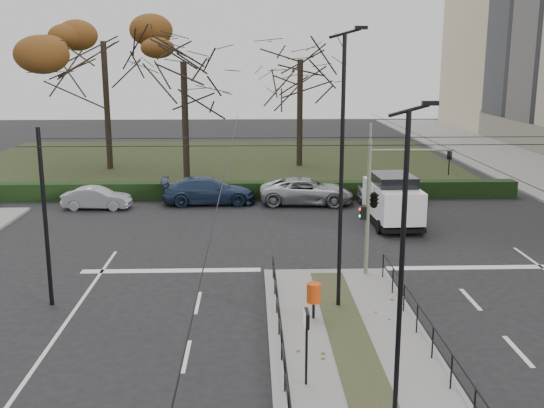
{
  "coord_description": "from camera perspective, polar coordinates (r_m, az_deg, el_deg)",
  "views": [
    {
      "loc": [
        -2.83,
        -18.41,
        8.09
      ],
      "look_at": [
        -2.0,
        6.88,
        2.32
      ],
      "focal_mm": 42.0,
      "sensor_mm": 36.0,
      "label": 1
    }
  ],
  "objects": [
    {
      "name": "ground",
      "position": [
        20.31,
        6.4,
        -10.71
      ],
      "size": [
        140.0,
        140.0,
        0.0
      ],
      "primitive_type": "plane",
      "color": "black",
      "rests_on": "ground"
    },
    {
      "name": "median_island",
      "position": [
        18.04,
        7.56,
        -13.67
      ],
      "size": [
        4.4,
        15.0,
        0.14
      ],
      "primitive_type": "cube",
      "color": "slate",
      "rests_on": "ground"
    },
    {
      "name": "park",
      "position": [
        51.14,
        -5.43,
        3.74
      ],
      "size": [
        38.0,
        26.0,
        0.1
      ],
      "primitive_type": "cube",
      "color": "#242C16",
      "rests_on": "ground"
    },
    {
      "name": "hedge",
      "position": [
        37.91,
        -6.65,
        1.21
      ],
      "size": [
        38.0,
        1.0,
        1.0
      ],
      "primitive_type": "cube",
      "color": "black",
      "rests_on": "ground"
    },
    {
      "name": "median_railing",
      "position": [
        17.57,
        7.7,
        -11.16
      ],
      "size": [
        4.14,
        13.24,
        0.92
      ],
      "color": "black",
      "rests_on": "median_island"
    },
    {
      "name": "catenary",
      "position": [
        20.76,
        6.0,
        -0.22
      ],
      "size": [
        20.0,
        34.0,
        6.0
      ],
      "color": "black",
      "rests_on": "ground"
    },
    {
      "name": "traffic_light",
      "position": [
        23.9,
        9.32,
        0.64
      ],
      "size": [
        3.47,
        1.99,
        5.1
      ],
      "color": "#68765A",
      "rests_on": "median_island"
    },
    {
      "name": "litter_bin",
      "position": [
        20.06,
        3.77,
        -8.01
      ],
      "size": [
        0.45,
        0.45,
        1.14
      ],
      "color": "black",
      "rests_on": "median_island"
    },
    {
      "name": "info_panel",
      "position": [
        15.91,
        3.12,
        -10.96
      ],
      "size": [
        0.11,
        0.51,
        1.95
      ],
      "color": "black",
      "rests_on": "median_island"
    },
    {
      "name": "streetlamp_median_near",
      "position": [
        13.01,
        11.55,
        -6.69
      ],
      "size": [
        0.6,
        0.12,
        7.19
      ],
      "color": "black",
      "rests_on": "median_island"
    },
    {
      "name": "streetlamp_median_far",
      "position": [
        20.18,
        6.3,
        3.05
      ],
      "size": [
        0.75,
        0.15,
        8.93
      ],
      "color": "black",
      "rests_on": "median_island"
    },
    {
      "name": "parked_car_second",
      "position": [
        36.4,
        -15.43,
        0.51
      ],
      "size": [
        3.76,
        1.49,
        1.22
      ],
      "primitive_type": "imported",
      "rotation": [
        0.0,
        0.0,
        1.52
      ],
      "color": "#A0A2A8",
      "rests_on": "ground"
    },
    {
      "name": "parked_car_third",
      "position": [
        36.5,
        -5.7,
        1.21
      ],
      "size": [
        5.4,
        2.42,
        1.54
      ],
      "primitive_type": "imported",
      "rotation": [
        0.0,
        0.0,
        1.62
      ],
      "color": "#22314F",
      "rests_on": "ground"
    },
    {
      "name": "parked_car_fourth",
      "position": [
        36.36,
        3.13,
        1.16
      ],
      "size": [
        5.49,
        2.85,
        1.48
      ],
      "primitive_type": "imported",
      "rotation": [
        0.0,
        0.0,
        1.49
      ],
      "color": "#A0A2A8",
      "rests_on": "ground"
    },
    {
      "name": "white_van",
      "position": [
        32.09,
        10.75,
        0.45
      ],
      "size": [
        2.37,
        4.94,
        2.56
      ],
      "color": "white",
      "rests_on": "ground"
    },
    {
      "name": "rust_tree",
      "position": [
        48.65,
        -14.9,
        13.93
      ],
      "size": [
        11.59,
        11.59,
        12.19
      ],
      "color": "black",
      "rests_on": "park"
    },
    {
      "name": "bare_tree_center",
      "position": [
        48.56,
        2.55,
        12.14
      ],
      "size": [
        6.6,
        6.6,
        10.62
      ],
      "color": "black",
      "rests_on": "park"
    },
    {
      "name": "bare_tree_near",
      "position": [
        43.07,
        -7.92,
        11.76
      ],
      "size": [
        6.39,
        6.39,
        10.42
      ],
      "color": "black",
      "rests_on": "park"
    },
    {
      "name": "parked_car_fifth",
      "position": [
        37.19,
        10.64,
        1.09
      ],
      "size": [
        3.89,
        1.63,
        1.32
      ],
      "primitive_type": "imported",
      "rotation": [
        0.0,
        0.0,
        1.55
      ],
      "color": "#A0A2A8",
      "rests_on": "ground"
    }
  ]
}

